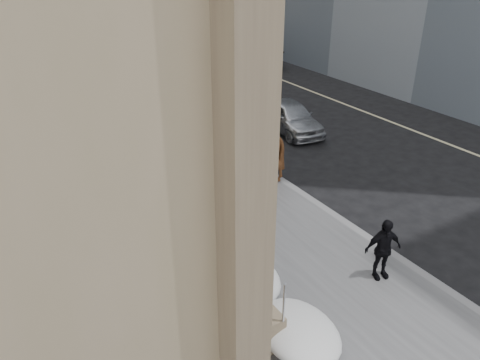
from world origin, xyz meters
name	(u,v)px	position (x,y,z in m)	size (l,w,h in m)	color
ground	(293,272)	(0.00, 0.00, 0.00)	(140.00, 140.00, 0.00)	black
sidewalk	(148,141)	(0.00, 10.00, 0.06)	(5.00, 80.00, 0.12)	#4B4A4D
curb	(204,129)	(2.62, 10.00, 0.06)	(0.24, 80.00, 0.12)	slate
lane_line	(340,102)	(10.50, 10.00, 0.01)	(0.15, 70.00, 0.01)	#BFB78C
far_podium	(413,53)	(15.50, 10.00, 2.00)	(2.00, 80.00, 4.00)	brown
streetlight_mid	(164,10)	(2.74, 14.00, 4.58)	(1.71, 0.24, 8.00)	#2D2D30
traffic_signal	(101,6)	(2.07, 22.00, 4.00)	(4.10, 0.22, 6.00)	#2D2D30
snow_bank	(129,155)	(-1.42, 8.11, 0.47)	(1.70, 18.10, 0.76)	silver
mounted_horse_left	(239,211)	(-0.67, 1.51, 1.21)	(1.80, 2.66, 2.69)	#492A16
mounted_horse_right	(246,147)	(1.57, 4.82, 1.31)	(2.26, 2.42, 2.76)	#452713
pedestrian	(383,249)	(1.60, -1.31, 0.91)	(0.93, 0.39, 1.59)	black
car_silver	(290,116)	(5.81, 8.02, 0.67)	(1.59, 3.95, 1.35)	#B1B3B9
car_grey	(261,55)	(11.73, 19.37, 0.61)	(1.71, 4.20, 1.22)	#505357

